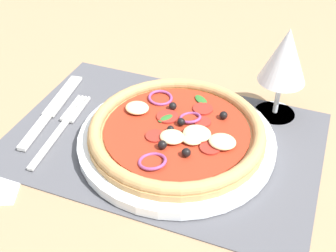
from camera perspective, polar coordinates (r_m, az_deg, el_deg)
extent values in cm
cube|color=#9E7A56|center=(65.66, -0.54, -2.65)|extent=(190.00, 140.00, 2.40)
cube|color=#4C4C51|center=(64.74, -0.55, -1.72)|extent=(45.41, 30.69, 0.40)
cylinder|color=white|center=(63.14, 1.13, -1.84)|extent=(28.53, 28.53, 1.48)
cylinder|color=tan|center=(62.34, 1.14, -0.98)|extent=(25.43, 25.43, 1.00)
torus|color=tan|center=(61.80, 1.15, -0.36)|extent=(25.20, 25.20, 1.80)
cylinder|color=#A82D19|center=(61.93, 1.15, -0.51)|extent=(20.85, 20.85, 0.30)
ellipsoid|color=beige|center=(65.15, -4.07, 2.40)|extent=(3.57, 3.21, 1.07)
ellipsoid|color=beige|center=(60.28, 3.82, -0.97)|extent=(3.98, 3.58, 1.19)
ellipsoid|color=beige|center=(59.62, 3.18, -1.66)|extent=(2.95, 2.65, 0.88)
ellipsoid|color=beige|center=(59.32, 7.14, -2.04)|extent=(3.76, 3.38, 1.13)
ellipsoid|color=beige|center=(59.71, 0.54, -1.43)|extent=(3.44, 3.10, 1.03)
sphere|color=black|center=(61.00, 0.34, -0.41)|extent=(1.04, 1.04, 1.04)
sphere|color=black|center=(58.29, -0.75, -2.48)|extent=(1.23, 1.23, 1.23)
sphere|color=black|center=(62.21, 1.73, 0.55)|extent=(1.17, 1.17, 1.17)
sphere|color=black|center=(65.20, 0.76, 2.60)|extent=(1.19, 1.19, 1.19)
sphere|color=black|center=(63.91, 7.30, 1.41)|extent=(1.20, 1.20, 1.20)
sphere|color=black|center=(57.18, 2.41, -3.49)|extent=(1.24, 1.24, 1.24)
torus|color=#8E3D75|center=(63.59, 2.93, 1.10)|extent=(3.38, 3.32, 1.36)
torus|color=#8E3D75|center=(56.46, -2.06, -4.66)|extent=(3.88, 3.84, 1.31)
torus|color=#8E3D75|center=(67.63, -1.01, 3.72)|extent=(3.88, 3.86, 0.76)
cylinder|color=#A3281E|center=(65.64, 4.60, 2.26)|extent=(3.02, 3.02, 0.30)
cylinder|color=#A3281E|center=(63.93, -0.20, 1.27)|extent=(3.23, 3.23, 0.30)
cylinder|color=#A3281E|center=(60.33, -1.44, -1.39)|extent=(2.67, 2.67, 0.30)
cylinder|color=#A3281E|center=(63.07, 4.55, 0.53)|extent=(2.47, 2.47, 0.30)
cylinder|color=#A3281E|center=(58.84, 5.56, -2.83)|extent=(2.89, 2.89, 0.30)
ellipsoid|color=#2D6B28|center=(67.46, 4.34, 3.46)|extent=(3.02, 2.91, 0.30)
ellipsoid|color=#2D6B28|center=(63.47, -0.01, 1.01)|extent=(2.68, 3.12, 0.30)
cube|color=silver|center=(65.61, -15.33, -2.26)|extent=(1.98, 11.19, 0.44)
cube|color=silver|center=(70.12, -12.76, 1.24)|extent=(2.43, 2.72, 0.44)
cube|color=silver|center=(72.15, -10.95, 2.72)|extent=(0.74, 4.33, 0.44)
cube|color=silver|center=(72.40, -11.38, 2.79)|extent=(0.74, 4.33, 0.44)
cube|color=silver|center=(72.64, -11.81, 2.86)|extent=(0.74, 4.33, 0.44)
cube|color=silver|center=(72.89, -12.24, 2.93)|extent=(0.74, 4.33, 0.44)
cube|color=silver|center=(68.30, -17.08, -0.70)|extent=(2.34, 8.50, 0.62)
cube|color=silver|center=(75.20, -13.59, 3.93)|extent=(3.43, 11.76, 0.44)
cylinder|color=silver|center=(71.95, 13.81, 1.71)|extent=(6.40, 6.40, 0.40)
cylinder|color=silver|center=(70.13, 14.20, 3.80)|extent=(0.80, 0.80, 6.00)
cone|color=silver|center=(66.40, 15.17, 8.94)|extent=(7.20, 7.20, 8.50)
cone|color=red|center=(66.95, 15.00, 8.09)|extent=(4.84, 4.84, 5.41)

